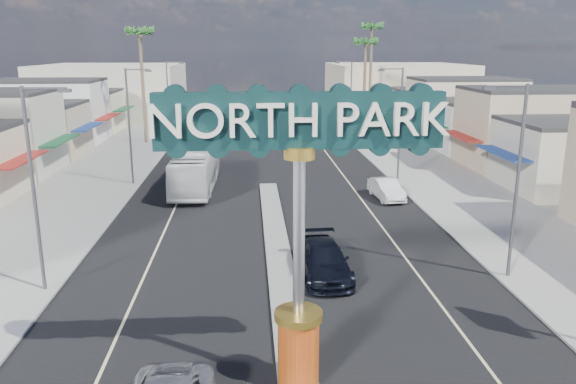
{
  "coord_description": "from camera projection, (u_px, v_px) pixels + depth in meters",
  "views": [
    {
      "loc": [
        -1.44,
        -13.76,
        10.51
      ],
      "look_at": [
        0.26,
        10.3,
        4.28
      ],
      "focal_mm": 35.0,
      "sensor_mm": 36.0,
      "label": 1
    }
  ],
  "objects": [
    {
      "name": "traffic_signal_right",
      "position": [
        351.0,
        110.0,
        58.07
      ],
      "size": [
        5.09,
        0.45,
        6.0
      ],
      "color": "#47474C",
      "rests_on": "ground"
    },
    {
      "name": "sidewalk_right",
      "position": [
        438.0,
        179.0,
        45.93
      ],
      "size": [
        8.0,
        120.0,
        0.12
      ],
      "primitive_type": "cube",
      "color": "gray",
      "rests_on": "ground"
    },
    {
      "name": "streetlight_r_mid",
      "position": [
        398.0,
        118.0,
        44.44
      ],
      "size": [
        2.03,
        0.22,
        9.0
      ],
      "color": "#47474C",
      "rests_on": "ground"
    },
    {
      "name": "palm_right_mid",
      "position": [
        366.0,
        47.0,
        68.34
      ],
      "size": [
        2.6,
        2.6,
        12.1
      ],
      "color": "brown",
      "rests_on": "ground"
    },
    {
      "name": "gateway_sign",
      "position": [
        299.0,
        208.0,
        16.45
      ],
      "size": [
        8.2,
        1.5,
        9.15
      ],
      "color": "#B1260D",
      "rests_on": "median_island"
    },
    {
      "name": "streetlight_l_far",
      "position": [
        169.0,
        96.0,
        64.26
      ],
      "size": [
        2.03,
        0.22,
        9.0
      ],
      "color": "#47474C",
      "rests_on": "ground"
    },
    {
      "name": "sidewalk_left",
      "position": [
        89.0,
        185.0,
        44.02
      ],
      "size": [
        8.0,
        120.0,
        0.12
      ],
      "primitive_type": "cube",
      "color": "gray",
      "rests_on": "ground"
    },
    {
      "name": "median_island",
      "position": [
        278.0,
        252.0,
        29.52
      ],
      "size": [
        1.3,
        30.0,
        0.16
      ],
      "primitive_type": "cube",
      "color": "gray",
      "rests_on": "ground"
    },
    {
      "name": "ground",
      "position": [
        268.0,
        182.0,
        44.99
      ],
      "size": [
        160.0,
        160.0,
        0.0
      ],
      "primitive_type": "plane",
      "color": "gray",
      "rests_on": "ground"
    },
    {
      "name": "streetlight_l_mid",
      "position": [
        131.0,
        121.0,
        43.01
      ],
      "size": [
        2.03,
        0.22,
        9.0
      ],
      "color": "#47474C",
      "rests_on": "ground"
    },
    {
      "name": "car_parked_left",
      "position": [
        190.0,
        170.0,
        45.73
      ],
      "size": [
        2.32,
        4.86,
        1.6
      ],
      "primitive_type": "imported",
      "rotation": [
        0.0,
        0.0,
        0.09
      ],
      "color": "slate",
      "rests_on": "ground"
    },
    {
      "name": "storefront_row_left",
      "position": [
        19.0,
        126.0,
        55.16
      ],
      "size": [
        12.0,
        42.0,
        6.0
      ],
      "primitive_type": "cube",
      "color": "beige",
      "rests_on": "ground"
    },
    {
      "name": "city_bus",
      "position": [
        196.0,
        167.0,
        42.91
      ],
      "size": [
        3.03,
        11.64,
        3.22
      ],
      "primitive_type": "imported",
      "rotation": [
        0.0,
        0.0,
        -0.03
      ],
      "color": "silver",
      "rests_on": "ground"
    },
    {
      "name": "road",
      "position": [
        268.0,
        182.0,
        44.99
      ],
      "size": [
        20.0,
        120.0,
        0.01
      ],
      "primitive_type": "cube",
      "color": "black",
      "rests_on": "ground"
    },
    {
      "name": "streetlight_r_near",
      "position": [
        515.0,
        173.0,
        25.12
      ],
      "size": [
        2.03,
        0.22,
        9.0
      ],
      "color": "#47474C",
      "rests_on": "ground"
    },
    {
      "name": "suv_right",
      "position": [
        324.0,
        260.0,
        26.45
      ],
      "size": [
        2.36,
        5.44,
        1.56
      ],
      "primitive_type": "imported",
      "rotation": [
        0.0,
        0.0,
        0.03
      ],
      "color": "black",
      "rests_on": "ground"
    },
    {
      "name": "streetlight_r_far",
      "position": [
        349.0,
        95.0,
        65.69
      ],
      "size": [
        2.03,
        0.22,
        9.0
      ],
      "color": "#47474C",
      "rests_on": "ground"
    },
    {
      "name": "backdrop_far_right",
      "position": [
        396.0,
        90.0,
        88.96
      ],
      "size": [
        20.0,
        20.0,
        8.0
      ],
      "primitive_type": "cube",
      "color": "beige",
      "rests_on": "ground"
    },
    {
      "name": "palm_left_far",
      "position": [
        140.0,
        38.0,
        60.55
      ],
      "size": [
        2.6,
        2.6,
        13.1
      ],
      "color": "brown",
      "rests_on": "ground"
    },
    {
      "name": "streetlight_l_near",
      "position": [
        36.0,
        180.0,
        23.7
      ],
      "size": [
        2.03,
        0.22,
        9.0
      ],
      "color": "#47474C",
      "rests_on": "ground"
    },
    {
      "name": "palm_right_far",
      "position": [
        372.0,
        33.0,
        73.83
      ],
      "size": [
        2.6,
        2.6,
        14.1
      ],
      "color": "brown",
      "rests_on": "ground"
    },
    {
      "name": "traffic_signal_left",
      "position": [
        172.0,
        111.0,
        56.81
      ],
      "size": [
        5.09,
        0.45,
        6.0
      ],
      "color": "#47474C",
      "rests_on": "ground"
    },
    {
      "name": "storefront_row_right",
      "position": [
        493.0,
        122.0,
        58.43
      ],
      "size": [
        12.0,
        42.0,
        6.0
      ],
      "primitive_type": "cube",
      "color": "#B7B29E",
      "rests_on": "ground"
    },
    {
      "name": "backdrop_far_left",
      "position": [
        114.0,
        91.0,
        85.95
      ],
      "size": [
        20.0,
        20.0,
        8.0
      ],
      "primitive_type": "cube",
      "color": "#B7B29E",
      "rests_on": "ground"
    },
    {
      "name": "car_parked_right",
      "position": [
        386.0,
        189.0,
        39.99
      ],
      "size": [
        1.95,
        4.5,
        1.44
      ],
      "primitive_type": "imported",
      "rotation": [
        0.0,
        0.0,
        0.1
      ],
      "color": "silver",
      "rests_on": "ground"
    }
  ]
}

